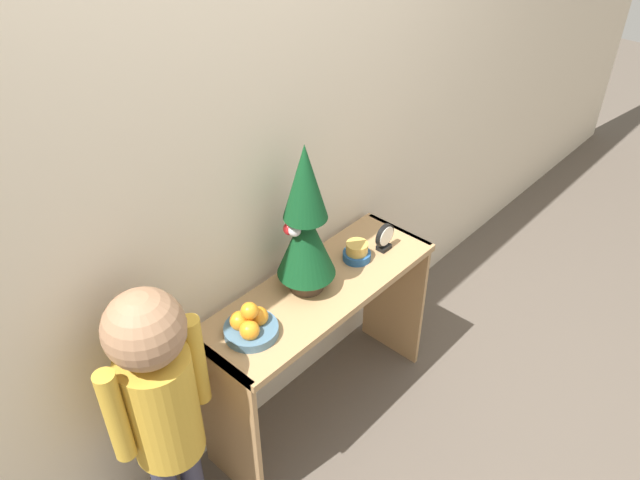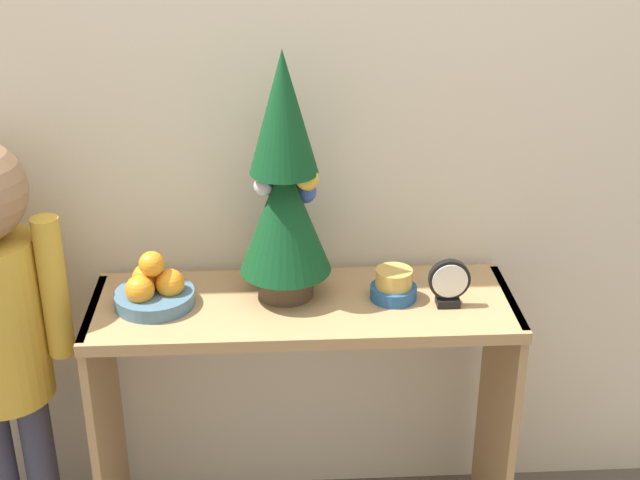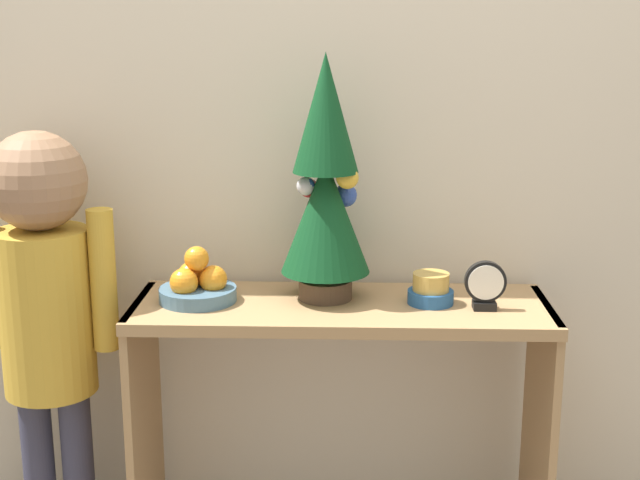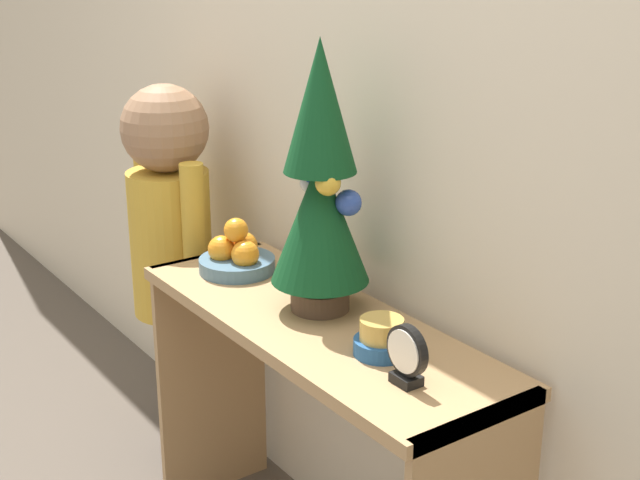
% 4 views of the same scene
% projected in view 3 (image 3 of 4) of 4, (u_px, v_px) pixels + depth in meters
% --- Properties ---
extents(back_wall, '(7.00, 0.05, 2.50)m').
position_uv_depth(back_wall, '(343.00, 82.00, 2.31)').
color(back_wall, beige).
rests_on(back_wall, ground_plane).
extents(console_table, '(1.04, 0.36, 0.72)m').
position_uv_depth(console_table, '(341.00, 368.00, 2.26)').
color(console_table, tan).
rests_on(console_table, ground_plane).
extents(mini_tree, '(0.22, 0.22, 0.61)m').
position_uv_depth(mini_tree, '(326.00, 185.00, 2.19)').
color(mini_tree, '#4C3828').
rests_on(mini_tree, console_table).
extents(fruit_bowl, '(0.19, 0.19, 0.14)m').
position_uv_depth(fruit_bowl, '(197.00, 285.00, 2.23)').
color(fruit_bowl, '#476B84').
rests_on(fruit_bowl, console_table).
extents(singing_bowl, '(0.11, 0.11, 0.08)m').
position_uv_depth(singing_bowl, '(431.00, 290.00, 2.21)').
color(singing_bowl, '#235189').
rests_on(singing_bowl, console_table).
extents(desk_clock, '(0.10, 0.04, 0.12)m').
position_uv_depth(desk_clock, '(485.00, 286.00, 2.16)').
color(desk_clock, black).
rests_on(desk_clock, console_table).
extents(child_figure, '(0.37, 0.25, 1.15)m').
position_uv_depth(child_figure, '(45.00, 292.00, 2.25)').
color(child_figure, '#38384C').
rests_on(child_figure, ground_plane).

